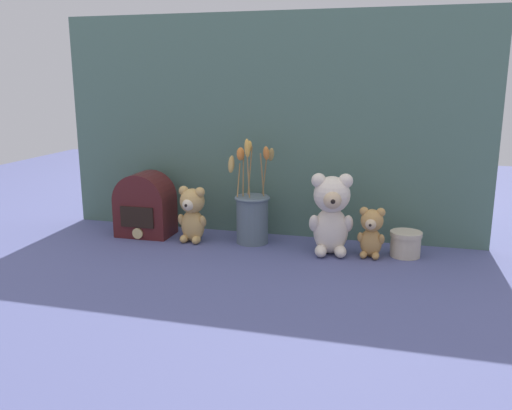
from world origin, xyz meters
TOP-DOWN VIEW (x-y plane):
  - ground_plane at (0.00, 0.00)m, footprint 4.00×4.00m
  - backdrop_wall at (0.00, 0.17)m, footprint 1.48×0.02m
  - teddy_bear_large at (0.25, -0.01)m, footprint 0.14×0.13m
  - teddy_bear_medium at (-0.22, 0.00)m, footprint 0.10×0.10m
  - teddy_bear_small at (0.37, -0.01)m, footprint 0.08×0.08m
  - flower_vase at (-0.02, 0.04)m, footprint 0.15×0.12m
  - vintage_radio at (-0.40, 0.03)m, footprint 0.19×0.13m
  - decorative_tin_tall at (0.48, 0.03)m, footprint 0.10×0.10m

SIDE VIEW (x-z plane):
  - ground_plane at x=0.00m, z-range 0.00..0.00m
  - decorative_tin_tall at x=0.48m, z-range 0.00..0.08m
  - teddy_bear_small at x=0.37m, z-range 0.00..0.16m
  - teddy_bear_medium at x=-0.22m, z-range 0.00..0.19m
  - flower_vase at x=-0.02m, z-range -0.08..0.28m
  - vintage_radio at x=-0.40m, z-range -0.01..0.21m
  - teddy_bear_large at x=0.25m, z-range 0.01..0.26m
  - backdrop_wall at x=0.00m, z-range 0.00..0.75m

